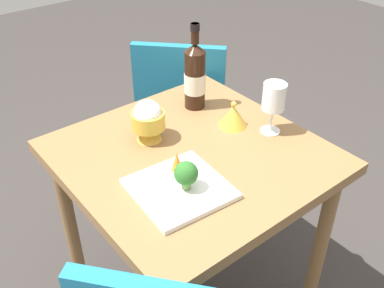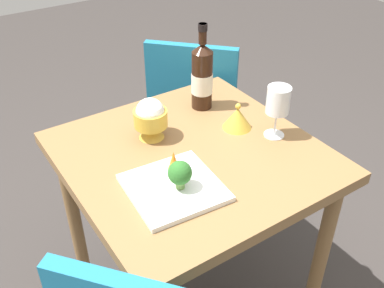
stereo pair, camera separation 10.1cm
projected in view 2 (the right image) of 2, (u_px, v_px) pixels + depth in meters
dining_table at (192, 177)px, 1.47m from camera, size 0.77×0.77×0.74m
chair_by_wall at (195, 104)px, 2.08m from camera, size 0.57×0.57×0.85m
wine_bottle at (202, 76)px, 1.57m from camera, size 0.08×0.08×0.31m
wine_glass at (278, 102)px, 1.41m from camera, size 0.08×0.08×0.18m
rice_bowl at (151, 118)px, 1.44m from camera, size 0.11×0.11×0.14m
rice_bowl_lid at (237, 118)px, 1.50m from camera, size 0.10×0.10×0.09m
serving_plate at (174, 188)px, 1.25m from camera, size 0.27×0.27×0.02m
broccoli_floret at (180, 173)px, 1.21m from camera, size 0.07×0.07×0.09m
carrot_garnish_left at (174, 161)px, 1.29m from camera, size 0.04×0.04×0.06m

